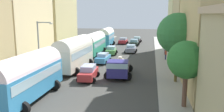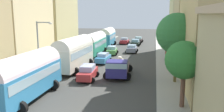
# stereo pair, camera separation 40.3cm
# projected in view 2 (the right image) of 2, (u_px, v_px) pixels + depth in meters

# --- Properties ---
(ground_plane) EXTENTS (154.00, 154.00, 0.00)m
(ground_plane) POSITION_uv_depth(u_px,v_px,m) (121.00, 56.00, 40.72)
(ground_plane) COLOR #3C3C38
(sidewalk_left) EXTENTS (2.50, 70.00, 0.14)m
(sidewalk_left) POSITION_uv_depth(u_px,v_px,m) (82.00, 54.00, 42.01)
(sidewalk_left) COLOR gray
(sidewalk_left) RESTS_ON ground
(sidewalk_right) EXTENTS (2.50, 70.00, 0.14)m
(sidewalk_right) POSITION_uv_depth(u_px,v_px,m) (163.00, 56.00, 39.41)
(sidewalk_right) COLOR #A3A095
(sidewalk_right) RESTS_ON ground
(building_left_1) EXTENTS (6.39, 9.41, 10.36)m
(building_left_1) POSITION_uv_depth(u_px,v_px,m) (16.00, 30.00, 28.84)
(building_left_1) COLOR beige
(building_left_1) RESTS_ON ground
(building_left_2) EXTENTS (6.24, 9.77, 11.81)m
(building_left_2) POSITION_uv_depth(u_px,v_px,m) (53.00, 22.00, 38.88)
(building_left_2) COLOR tan
(building_left_2) RESTS_ON ground
(building_right_1) EXTENTS (5.75, 12.04, 13.95)m
(building_right_1) POSITION_uv_depth(u_px,v_px,m) (218.00, 16.00, 21.18)
(building_right_1) COLOR tan
(building_right_1) RESTS_ON ground
(building_right_2) EXTENTS (4.58, 9.47, 12.42)m
(building_right_2) POSITION_uv_depth(u_px,v_px,m) (190.00, 21.00, 32.59)
(building_right_2) COLOR tan
(building_right_2) RESTS_ON ground
(building_right_3) EXTENTS (5.93, 10.41, 12.17)m
(building_right_3) POSITION_uv_depth(u_px,v_px,m) (187.00, 20.00, 42.54)
(building_right_3) COLOR #CDC686
(building_right_3) RESTS_ON ground
(parked_bus_0) EXTENTS (3.36, 9.08, 3.99)m
(parked_bus_0) POSITION_uv_depth(u_px,v_px,m) (26.00, 75.00, 19.24)
(parked_bus_0) COLOR teal
(parked_bus_0) RESTS_ON ground
(parked_bus_1) EXTENTS (3.48, 9.06, 4.31)m
(parked_bus_1) POSITION_uv_depth(u_px,v_px,m) (74.00, 52.00, 29.85)
(parked_bus_1) COLOR beige
(parked_bus_1) RESTS_ON ground
(parked_bus_2) EXTENTS (3.31, 9.91, 3.98)m
(parked_bus_2) POSITION_uv_depth(u_px,v_px,m) (95.00, 43.00, 40.86)
(parked_bus_2) COLOR #2B8D71
(parked_bus_2) RESTS_ON ground
(parked_bus_3) EXTENTS (3.55, 9.04, 4.16)m
(parked_bus_3) POSITION_uv_depth(u_px,v_px,m) (107.00, 36.00, 51.80)
(parked_bus_3) COLOR teal
(parked_bus_3) RESTS_ON ground
(cargo_truck_0) EXTENTS (3.36, 6.74, 2.18)m
(cargo_truck_0) POSITION_uv_depth(u_px,v_px,m) (118.00, 67.00, 26.53)
(cargo_truck_0) COLOR navy
(cargo_truck_0) RESTS_ON ground
(car_0) EXTENTS (2.34, 3.70, 1.49)m
(car_0) POSITION_uv_depth(u_px,v_px,m) (132.00, 49.00, 43.75)
(car_0) COLOR slate
(car_0) RESTS_ON ground
(car_1) EXTENTS (2.50, 4.10, 1.49)m
(car_1) POSITION_uv_depth(u_px,v_px,m) (135.00, 42.00, 53.48)
(car_1) COLOR #1F2C24
(car_1) RESTS_ON ground
(car_2) EXTENTS (2.44, 4.47, 1.46)m
(car_2) POSITION_uv_depth(u_px,v_px,m) (138.00, 40.00, 59.53)
(car_2) COLOR black
(car_2) RESTS_ON ground
(car_3) EXTENTS (2.29, 4.23, 1.62)m
(car_3) POSITION_uv_depth(u_px,v_px,m) (88.00, 72.00, 25.64)
(car_3) COLOR #B42D2C
(car_3) RESTS_ON ground
(car_4) EXTENTS (2.24, 3.92, 1.50)m
(car_4) POSITION_uv_depth(u_px,v_px,m) (103.00, 58.00, 34.36)
(car_4) COLOR #4091C8
(car_4) RESTS_ON ground
(car_5) EXTENTS (2.38, 4.06, 1.53)m
(car_5) POSITION_uv_depth(u_px,v_px,m) (112.00, 50.00, 41.70)
(car_5) COLOR #509047
(car_5) RESTS_ON ground
(car_6) EXTENTS (2.45, 3.81, 1.51)m
(car_6) POSITION_uv_depth(u_px,v_px,m) (124.00, 41.00, 56.53)
(car_6) COLOR #B7282D
(car_6) RESTS_ON ground
(pedestrian_0) EXTENTS (0.47, 0.47, 1.77)m
(pedestrian_0) POSITION_uv_depth(u_px,v_px,m) (166.00, 50.00, 40.64)
(pedestrian_0) COLOR #292D46
(pedestrian_0) RESTS_ON ground
(pedestrian_1) EXTENTS (0.41, 0.41, 1.77)m
(pedestrian_1) POSITION_uv_depth(u_px,v_px,m) (166.00, 54.00, 36.19)
(pedestrian_1) COLOR #1C234B
(pedestrian_1) RESTS_ON ground
(pedestrian_2) EXTENTS (0.48, 0.48, 1.75)m
(pedestrian_2) POSITION_uv_depth(u_px,v_px,m) (167.00, 49.00, 41.65)
(pedestrian_2) COLOR #71605E
(pedestrian_2) RESTS_ON ground
(streetlamp_near) EXTENTS (1.82, 0.28, 6.44)m
(streetlamp_near) POSITION_uv_depth(u_px,v_px,m) (40.00, 46.00, 24.49)
(streetlamp_near) COLOR gray
(streetlamp_near) RESTS_ON ground
(roadside_tree_0) EXTENTS (2.88, 2.88, 5.25)m
(roadside_tree_0) POSITION_uv_depth(u_px,v_px,m) (184.00, 60.00, 17.15)
(roadside_tree_0) COLOR brown
(roadside_tree_0) RESTS_ON ground
(roadside_tree_1) EXTENTS (4.23, 4.23, 7.34)m
(roadside_tree_1) POSITION_uv_depth(u_px,v_px,m) (177.00, 34.00, 23.51)
(roadside_tree_1) COLOR brown
(roadside_tree_1) RESTS_ON ground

